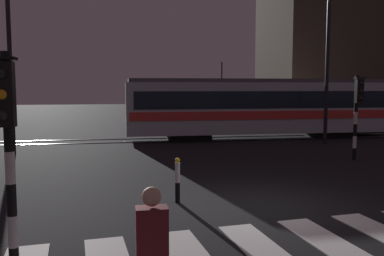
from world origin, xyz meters
TOP-DOWN VIEW (x-y plane):
  - ground_plane at (0.00, 0.00)m, footprint 120.00×120.00m
  - rail_near at (0.00, 11.98)m, footprint 80.00×0.12m
  - rail_far at (0.00, 13.41)m, footprint 80.00×0.12m
  - traffic_light_corner_far_right at (5.77, 5.28)m, footprint 0.36×0.42m
  - traffic_light_corner_near_left at (-4.70, -2.99)m, footprint 0.36×0.42m
  - street_lamp_trackside_left at (-7.55, 8.97)m, footprint 0.44×1.21m
  - street_lamp_trackside_right at (6.90, 9.60)m, footprint 0.44×1.21m
  - tram at (4.51, 12.69)m, footprint 14.80×2.58m
  - bollard_island_edge at (-1.77, 0.67)m, footprint 0.12×0.12m
  - building_backdrop at (16.97, 22.19)m, footprint 16.56×8.00m

SIDE VIEW (x-z plane):
  - ground_plane at x=0.00m, z-range 0.00..0.00m
  - rail_near at x=0.00m, z-range 0.00..0.03m
  - rail_far at x=0.00m, z-range 0.00..0.03m
  - bollard_island_edge at x=-1.77m, z-range 0.00..1.11m
  - tram at x=4.51m, z-range -0.33..3.82m
  - traffic_light_corner_far_right at x=5.77m, z-range 0.52..3.78m
  - traffic_light_corner_near_left at x=-4.70m, z-range 0.53..3.84m
  - street_lamp_trackside_right at x=6.90m, z-range 0.97..8.20m
  - street_lamp_trackside_left at x=-7.55m, z-range 0.97..8.32m
  - building_backdrop at x=16.97m, z-range 0.00..10.28m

